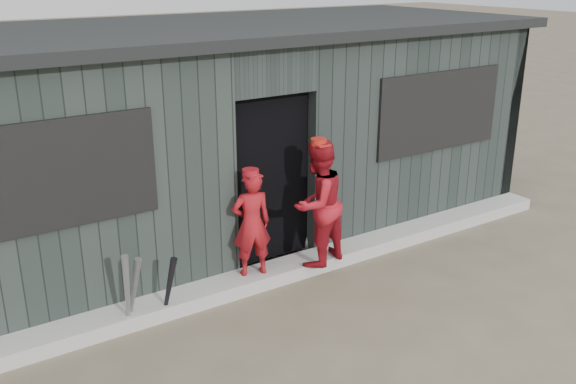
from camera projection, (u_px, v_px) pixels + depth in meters
ground at (398, 353)px, 5.74m from camera, size 80.00×80.00×0.00m
curb at (287, 269)px, 7.15m from camera, size 8.00×0.36×0.15m
bat_left at (127, 293)px, 5.92m from camera, size 0.13×0.28×0.85m
bat_mid at (134, 292)px, 6.01m from camera, size 0.15×0.32×0.78m
bat_right at (169, 288)px, 6.17m from camera, size 0.17×0.25×0.69m
player_red_left at (252, 224)px, 6.71m from camera, size 0.47×0.36×1.15m
player_red_right at (318, 204)px, 6.92m from camera, size 0.80×0.69×1.40m
player_grey_back at (311, 204)px, 7.67m from camera, size 0.66×0.56×1.15m
dugout at (214, 133)px, 8.06m from camera, size 8.30×3.30×2.62m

